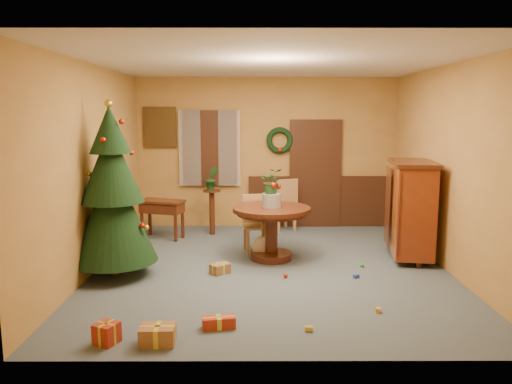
{
  "coord_description": "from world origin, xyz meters",
  "views": [
    {
      "loc": [
        -0.24,
        -6.96,
        2.21
      ],
      "look_at": [
        -0.21,
        0.4,
        1.05
      ],
      "focal_mm": 35.0,
      "sensor_mm": 36.0,
      "label": 1
    }
  ],
  "objects_px": {
    "writing_desk": "(162,210)",
    "sideboard": "(411,207)",
    "chair_near": "(256,221)",
    "christmas_tree": "(112,194)",
    "dining_table": "(271,223)"
  },
  "relations": [
    {
      "from": "dining_table",
      "to": "chair_near",
      "type": "bearing_deg",
      "value": 116.38
    },
    {
      "from": "chair_near",
      "to": "christmas_tree",
      "type": "xyz_separation_m",
      "value": [
        -1.93,
        -1.26,
        0.65
      ]
    },
    {
      "from": "dining_table",
      "to": "writing_desk",
      "type": "relative_size",
      "value": 1.37
    },
    {
      "from": "chair_near",
      "to": "christmas_tree",
      "type": "bearing_deg",
      "value": -146.82
    },
    {
      "from": "chair_near",
      "to": "christmas_tree",
      "type": "relative_size",
      "value": 0.38
    },
    {
      "from": "christmas_tree",
      "to": "dining_table",
      "type": "bearing_deg",
      "value": 19.65
    },
    {
      "from": "writing_desk",
      "to": "sideboard",
      "type": "xyz_separation_m",
      "value": [
        4.03,
        -1.26,
        0.28
      ]
    },
    {
      "from": "chair_near",
      "to": "writing_desk",
      "type": "xyz_separation_m",
      "value": [
        -1.66,
        0.81,
        0.03
      ]
    },
    {
      "from": "chair_near",
      "to": "christmas_tree",
      "type": "height_order",
      "value": "christmas_tree"
    },
    {
      "from": "writing_desk",
      "to": "sideboard",
      "type": "bearing_deg",
      "value": -17.38
    },
    {
      "from": "dining_table",
      "to": "writing_desk",
      "type": "height_order",
      "value": "dining_table"
    },
    {
      "from": "dining_table",
      "to": "chair_near",
      "type": "xyz_separation_m",
      "value": [
        -0.24,
        0.49,
        -0.08
      ]
    },
    {
      "from": "sideboard",
      "to": "christmas_tree",
      "type": "bearing_deg",
      "value": -169.3
    },
    {
      "from": "dining_table",
      "to": "sideboard",
      "type": "height_order",
      "value": "sideboard"
    },
    {
      "from": "dining_table",
      "to": "chair_near",
      "type": "distance_m",
      "value": 0.55
    }
  ]
}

